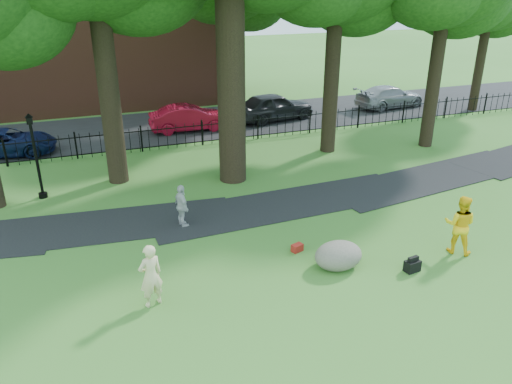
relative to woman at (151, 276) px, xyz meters
name	(u,v)px	position (x,y,z in m)	size (l,w,h in m)	color
ground	(306,261)	(4.64, 0.58, -0.87)	(120.00, 120.00, 0.00)	#3A7227
footpath	(284,205)	(5.64, 4.48, -0.87)	(36.00, 2.60, 0.03)	black
street	(185,125)	(4.64, 16.58, -0.87)	(80.00, 7.00, 0.02)	black
iron_fence	(202,133)	(4.64, 12.58, -0.27)	(44.00, 0.04, 1.20)	black
brick_building	(90,8)	(0.64, 24.58, 5.13)	(18.00, 8.00, 12.00)	brown
woman	(151,276)	(0.00, 0.00, 0.00)	(0.63, 0.42, 1.74)	beige
man	(460,225)	(9.20, -0.54, 0.06)	(0.91, 0.71, 1.86)	yellow
pedestrian	(182,206)	(1.71, 4.07, -0.12)	(0.88, 0.37, 1.50)	#B7B7BC
boulder	(338,254)	(5.38, -0.03, -0.45)	(1.44, 1.08, 0.84)	gray
lamppost	(36,158)	(-2.79, 8.35, 0.75)	(0.33, 0.33, 3.30)	black
backpack	(412,266)	(7.26, -1.00, -0.70)	(0.45, 0.28, 0.33)	black
red_bag	(297,248)	(4.64, 1.18, -0.75)	(0.35, 0.22, 0.24)	maroon
red_sedan	(189,118)	(4.63, 15.34, -0.16)	(1.49, 4.29, 1.41)	maroon
navy_van	(6,142)	(-4.45, 14.33, -0.25)	(2.06, 4.48, 1.24)	#0C173C
grey_car	(274,107)	(9.82, 15.73, -0.05)	(1.93, 4.79, 1.63)	black
silver_car	(390,97)	(18.08, 16.08, -0.17)	(1.95, 4.80, 1.39)	gray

